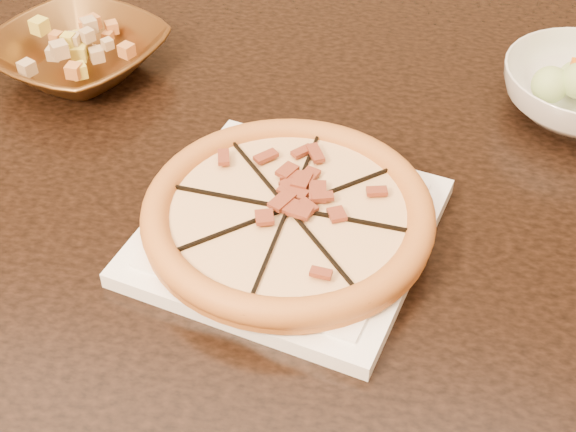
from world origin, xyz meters
name	(u,v)px	position (x,y,z in m)	size (l,w,h in m)	color
dining_table	(232,207)	(0.20, 0.15, 0.65)	(1.48, 0.95, 0.75)	black
plate	(288,230)	(0.30, 0.01, 0.76)	(0.33, 0.33, 0.02)	white
pizza	(288,213)	(0.30, 0.01, 0.78)	(0.30, 0.30, 0.03)	#D5823C
bronze_bowl	(78,54)	(-0.03, 0.28, 0.78)	(0.21, 0.21, 0.05)	brown
mixed_dish	(72,27)	(-0.03, 0.28, 0.82)	(0.11, 0.11, 0.03)	tan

